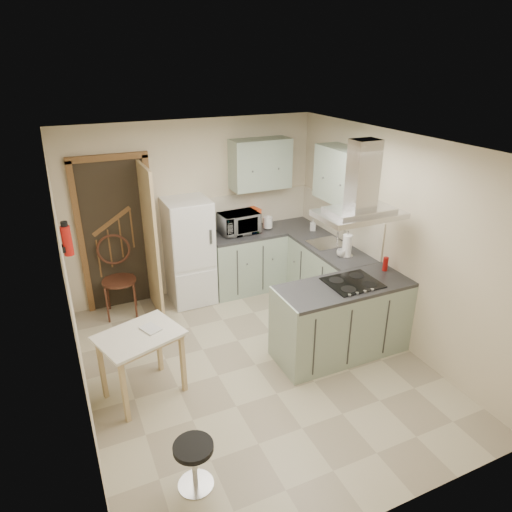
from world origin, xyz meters
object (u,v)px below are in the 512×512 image
fridge (189,252)px  extractor_hood (359,214)px  stool (195,465)px  bentwood_chair (119,281)px  peninsula (342,319)px  microwave (239,223)px  drop_leaf_table (143,365)px

fridge → extractor_hood: 2.57m
stool → extractor_hood: bearing=25.5°
stool → bentwood_chair: bearing=91.4°
peninsula → extractor_hood: 1.27m
fridge → microwave: 0.82m
extractor_hood → stool: bearing=-154.5°
fridge → peninsula: (1.22, -1.98, -0.30)m
stool → drop_leaf_table: bearing=96.0°
extractor_hood → bentwood_chair: bearing=139.5°
peninsula → stool: size_ratio=3.53×
fridge → drop_leaf_table: fridge is taller
drop_leaf_table → peninsula: bearing=-24.0°
drop_leaf_table → bentwood_chair: 1.76m
peninsula → drop_leaf_table: peninsula is taller
drop_leaf_table → bentwood_chair: size_ratio=0.78×
peninsula → drop_leaf_table: 2.29m
drop_leaf_table → fridge: bearing=40.8°
peninsula → stool: (-2.14, -1.07, -0.23)m
stool → microwave: (1.68, 3.07, 0.83)m
fridge → peninsula: fridge is taller
bentwood_chair → microwave: bearing=10.3°
drop_leaf_table → stool: drop_leaf_table is taller
stool → microwave: size_ratio=0.81×
peninsula → stool: 2.40m
peninsula → microwave: size_ratio=2.85×
peninsula → stool: bearing=-153.4°
peninsula → drop_leaf_table: size_ratio=1.98×
extractor_hood → microwave: (-0.56, 2.01, -0.67)m
fridge → microwave: bearing=1.9°
fridge → drop_leaf_table: bearing=-120.8°
extractor_hood → drop_leaf_table: bearing=174.6°
fridge → extractor_hood: size_ratio=1.67×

